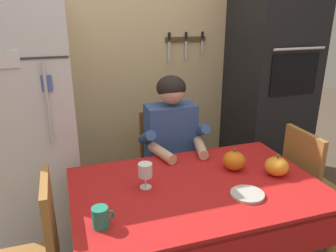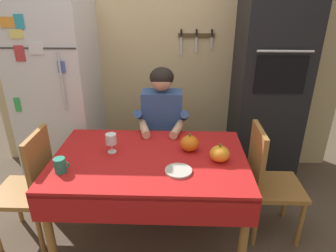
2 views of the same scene
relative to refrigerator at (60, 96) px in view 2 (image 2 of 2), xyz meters
name	(u,v)px [view 2 (image 2 of 2)]	position (x,y,z in m)	size (l,w,h in m)	color
ground_plane	(151,244)	(0.95, -0.96, -0.90)	(10.00, 10.00, 0.00)	brown
back_wall_assembly	(164,48)	(1.00, 0.39, 0.40)	(3.70, 0.13, 2.60)	#D1B784
refrigerator	(60,96)	(0.00, 0.00, 0.00)	(0.68, 0.71, 1.80)	silver
wall_oven	(268,82)	(2.00, 0.04, 0.15)	(0.60, 0.64, 2.10)	black
dining_table	(149,169)	(0.95, -0.88, -0.24)	(1.40, 0.90, 0.74)	#9E6B33
chair_behind_person	(163,138)	(1.01, -0.09, -0.39)	(0.40, 0.40, 0.93)	brown
seated_person	(162,125)	(1.01, -0.28, -0.16)	(0.47, 0.55, 1.25)	#38384C
chair_right_side	(267,178)	(1.85, -0.76, -0.39)	(0.40, 0.40, 0.93)	#9E6B33
chair_left_side	(31,184)	(0.05, -0.90, -0.39)	(0.40, 0.40, 0.93)	#9E6B33
coffee_mug	(60,165)	(0.38, -1.08, -0.11)	(0.10, 0.08, 0.10)	#237F66
wine_glass	(111,140)	(0.66, -0.80, -0.06)	(0.08, 0.08, 0.15)	white
pumpkin_large	(220,154)	(1.45, -0.89, -0.10)	(0.14, 0.14, 0.13)	orange
pumpkin_medium	(190,143)	(1.24, -0.75, -0.10)	(0.14, 0.14, 0.14)	orange
serving_tray	(178,171)	(1.16, -1.05, -0.15)	(0.18, 0.18, 0.02)	#B7B2A8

